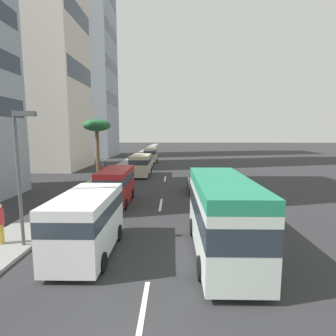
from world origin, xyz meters
name	(u,v)px	position (x,y,z in m)	size (l,w,h in m)	color
ground_plane	(167,170)	(31.50, 0.00, 0.00)	(198.00, 198.00, 0.00)	#2D2D30
sidewalk_right	(118,169)	(31.50, 6.64, 0.07)	(162.00, 2.60, 0.15)	gray
lane_stripe_near	(142,314)	(2.44, 0.00, 0.01)	(3.20, 0.16, 0.01)	silver
lane_stripe_mid	(161,205)	(13.83, 0.00, 0.01)	(3.20, 0.16, 0.01)	silver
lane_stripe_far	(165,179)	(24.44, 0.00, 0.01)	(3.20, 0.16, 0.01)	silver
minibus_lead	(222,213)	(6.25, -2.88, 1.75)	(6.92, 2.33, 3.21)	silver
van_second	(141,164)	(26.12, 2.88, 1.42)	(4.93, 2.22, 2.49)	beige
car_third	(200,183)	(18.00, -3.16, 0.73)	(4.12, 1.89, 1.55)	white
van_fourth	(87,220)	(6.18, 2.72, 1.46)	(4.86, 2.19, 2.56)	white
van_fifth	(116,184)	(14.20, 3.22, 1.42)	(5.06, 2.05, 2.48)	#A51E1E
van_sixth	(151,154)	(40.83, 2.92, 1.40)	(5.27, 2.07, 2.45)	beige
car_seventh	(146,162)	(33.83, 3.00, 0.79)	(4.61, 1.81, 1.69)	white
pedestrian_near_lamp	(103,171)	(22.87, 6.48, 1.08)	(0.37, 0.39, 1.69)	#333338
pedestrian_mid_block	(0,221)	(6.76, 6.78, 1.17)	(0.33, 0.38, 1.82)	gold
pedestrian_by_tree	(105,166)	(26.38, 7.11, 1.15)	(0.37, 0.29, 1.79)	gold
palm_tree	(97,127)	(24.65, 7.44, 5.65)	(2.96, 2.96, 6.38)	brown
street_lamp	(20,162)	(6.65, 5.61, 3.83)	(0.24, 0.97, 5.84)	#4C4C51
office_tower_far	(82,42)	(52.68, 17.97, 23.62)	(11.48, 12.32, 47.24)	#99A3B2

